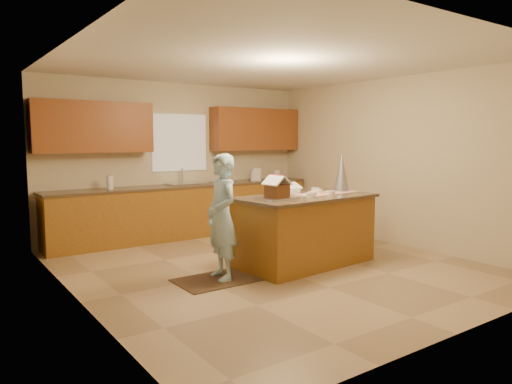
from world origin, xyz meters
TOP-DOWN VIEW (x-y plane):
  - floor at (0.00, 0.00)m, footprint 5.50×5.50m
  - ceiling at (0.00, 0.00)m, footprint 5.50×5.50m
  - wall_back at (0.00, 2.75)m, footprint 5.50×5.50m
  - wall_front at (0.00, -2.75)m, footprint 5.50×5.50m
  - wall_left at (-2.50, 0.00)m, footprint 5.50×5.50m
  - wall_right at (2.50, 0.00)m, footprint 5.50×5.50m
  - stone_accent at (-2.48, -0.80)m, footprint 0.00×2.50m
  - window_curtain at (0.00, 2.72)m, footprint 1.05×0.03m
  - back_counter_base at (0.00, 2.45)m, footprint 4.80×0.60m
  - back_counter_top at (0.00, 2.45)m, footprint 4.85×0.63m
  - upper_cabinet_left at (-1.55, 2.57)m, footprint 1.85×0.35m
  - upper_cabinet_right at (1.55, 2.57)m, footprint 1.85×0.35m
  - sink at (0.00, 2.45)m, footprint 0.70×0.45m
  - faucet at (0.00, 2.63)m, footprint 0.03×0.03m
  - island_base at (0.46, -0.18)m, footprint 1.93×1.07m
  - island_top at (0.46, -0.18)m, footprint 2.01×1.16m
  - table_runner at (0.92, -0.14)m, footprint 1.06×0.45m
  - baking_tray at (-0.11, -0.27)m, footprint 0.50×0.39m
  - cookbook at (0.58, 0.23)m, footprint 0.24×0.19m
  - tinsel_tree at (1.25, -0.06)m, footprint 0.24×0.24m
  - rug at (-0.90, -0.14)m, footprint 1.04×0.68m
  - boy at (-0.85, -0.14)m, footprint 0.42×0.59m
  - canister_a at (1.44, 2.45)m, footprint 0.15×0.15m
  - canister_b at (1.51, 2.45)m, footprint 0.16×0.16m
  - canister_c at (1.99, 2.45)m, footprint 0.13×0.13m
  - paper_towel at (-1.36, 2.45)m, footprint 0.10×0.10m
  - gingerbread_house at (-0.11, -0.27)m, footprint 0.30×0.31m
  - candy_bowls at (0.57, -0.07)m, footprint 0.78×0.59m

SIDE VIEW (x-z plane):
  - floor at x=0.00m, z-range 0.00..0.00m
  - rug at x=-0.90m, z-range 0.00..0.01m
  - back_counter_base at x=0.00m, z-range 0.00..0.88m
  - island_base at x=0.46m, z-range 0.00..0.91m
  - boy at x=-0.85m, z-range 0.01..1.54m
  - sink at x=0.00m, z-range 0.83..0.95m
  - back_counter_top at x=0.00m, z-range 0.88..0.92m
  - island_top at x=0.46m, z-range 0.91..0.95m
  - table_runner at x=0.92m, z-range 0.95..0.96m
  - baking_tray at x=-0.11m, z-range 0.95..0.97m
  - candy_bowls at x=0.57m, z-range 0.95..1.01m
  - canister_c at x=1.99m, z-range 0.92..1.10m
  - canister_a at x=1.44m, z-range 0.92..1.12m
  - paper_towel at x=-1.36m, z-range 0.92..1.14m
  - canister_b at x=1.51m, z-range 0.92..1.16m
  - cookbook at x=0.58m, z-range 0.99..1.09m
  - faucet at x=0.00m, z-range 0.92..1.20m
  - gingerbread_house at x=-0.11m, z-range 0.94..1.23m
  - tinsel_tree at x=1.25m, z-range 0.95..1.52m
  - stone_accent at x=-2.48m, z-range 0.00..2.50m
  - wall_back at x=0.00m, z-range 1.35..1.35m
  - wall_front at x=0.00m, z-range 1.35..1.35m
  - wall_left at x=-2.50m, z-range 1.35..1.35m
  - wall_right at x=2.50m, z-range 1.35..1.35m
  - window_curtain at x=0.00m, z-range 1.15..2.15m
  - upper_cabinet_left at x=-1.55m, z-range 1.50..2.30m
  - upper_cabinet_right at x=1.55m, z-range 1.50..2.30m
  - ceiling at x=0.00m, z-range 2.70..2.70m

